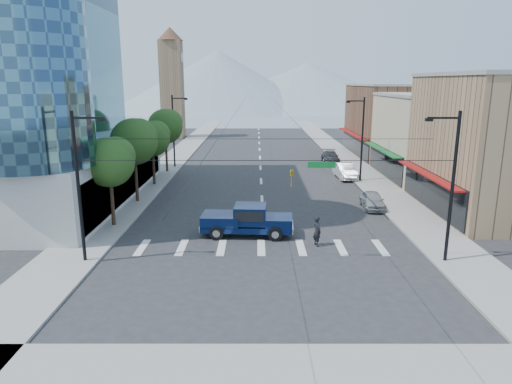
{
  "coord_description": "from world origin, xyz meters",
  "views": [
    {
      "loc": [
        -0.53,
        -26.61,
        10.55
      ],
      "look_at": [
        -0.54,
        4.58,
        3.0
      ],
      "focal_mm": 32.0,
      "sensor_mm": 36.0,
      "label": 1
    }
  ],
  "objects_px": {
    "pickup_truck": "(247,220)",
    "parked_car_near": "(372,200)",
    "pedestrian": "(317,231)",
    "parked_car_mid": "(345,171)",
    "parked_car_far": "(330,157)"
  },
  "relations": [
    {
      "from": "pickup_truck",
      "to": "parked_car_mid",
      "type": "xyz_separation_m",
      "value": [
        10.6,
        19.49,
        -0.3
      ]
    },
    {
      "from": "pickup_truck",
      "to": "parked_car_near",
      "type": "bearing_deg",
      "value": 36.81
    },
    {
      "from": "parked_car_far",
      "to": "pedestrian",
      "type": "bearing_deg",
      "value": -97.04
    },
    {
      "from": "parked_car_near",
      "to": "parked_car_far",
      "type": "xyz_separation_m",
      "value": [
        0.0,
        22.83,
        0.05
      ]
    },
    {
      "from": "parked_car_mid",
      "to": "parked_car_far",
      "type": "distance_m",
      "value": 10.34
    },
    {
      "from": "parked_car_near",
      "to": "parked_car_mid",
      "type": "bearing_deg",
      "value": 92.39
    },
    {
      "from": "pickup_truck",
      "to": "parked_car_far",
      "type": "relative_size",
      "value": 1.25
    },
    {
      "from": "pedestrian",
      "to": "parked_car_mid",
      "type": "height_order",
      "value": "pedestrian"
    },
    {
      "from": "pickup_truck",
      "to": "pedestrian",
      "type": "distance_m",
      "value": 5.12
    },
    {
      "from": "pedestrian",
      "to": "pickup_truck",
      "type": "bearing_deg",
      "value": 44.99
    },
    {
      "from": "pedestrian",
      "to": "parked_car_near",
      "type": "xyz_separation_m",
      "value": [
        5.92,
        9.09,
        -0.29
      ]
    },
    {
      "from": "parked_car_near",
      "to": "parked_car_mid",
      "type": "relative_size",
      "value": 0.83
    },
    {
      "from": "parked_car_near",
      "to": "parked_car_far",
      "type": "distance_m",
      "value": 22.83
    },
    {
      "from": "pickup_truck",
      "to": "pedestrian",
      "type": "relative_size",
      "value": 3.26
    },
    {
      "from": "pickup_truck",
      "to": "parked_car_near",
      "type": "xyz_separation_m",
      "value": [
        10.6,
        7.01,
        -0.42
      ]
    }
  ]
}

